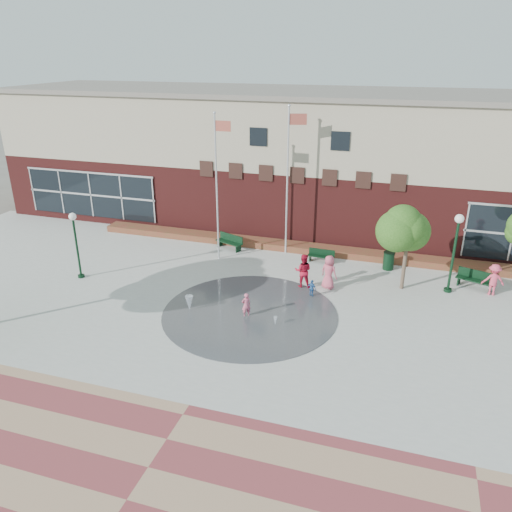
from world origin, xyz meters
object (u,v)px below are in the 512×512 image
(flagpole_left, at_px, (217,181))
(bench_left, at_px, (229,245))
(child_splash, at_px, (246,305))
(trash_can, at_px, (389,261))
(flagpole_right, at_px, (288,174))

(flagpole_left, bearing_deg, bench_left, 90.50)
(flagpole_left, distance_m, bench_left, 4.80)
(child_splash, bearing_deg, flagpole_left, -95.30)
(trash_can, distance_m, child_splash, 9.73)
(bench_left, distance_m, trash_can, 9.81)
(bench_left, height_order, trash_can, trash_can)
(flagpole_left, bearing_deg, child_splash, -57.51)
(flagpole_right, height_order, trash_can, flagpole_right)
(flagpole_right, relative_size, child_splash, 7.38)
(bench_left, relative_size, child_splash, 1.60)
(bench_left, bearing_deg, trash_can, 20.45)
(flagpole_right, xyz_separation_m, child_splash, (0.12, -8.31, -4.38))
(flagpole_left, bearing_deg, flagpole_right, 31.48)
(bench_left, xyz_separation_m, trash_can, (9.81, -0.24, 0.24))
(trash_can, bearing_deg, bench_left, 178.61)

